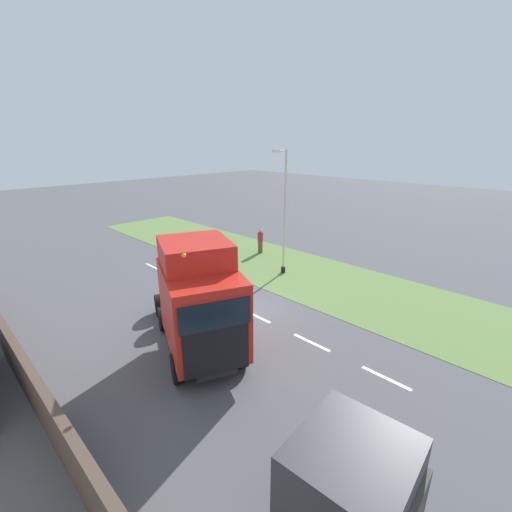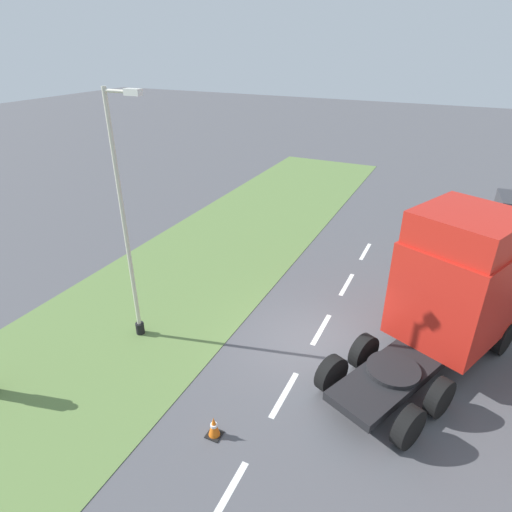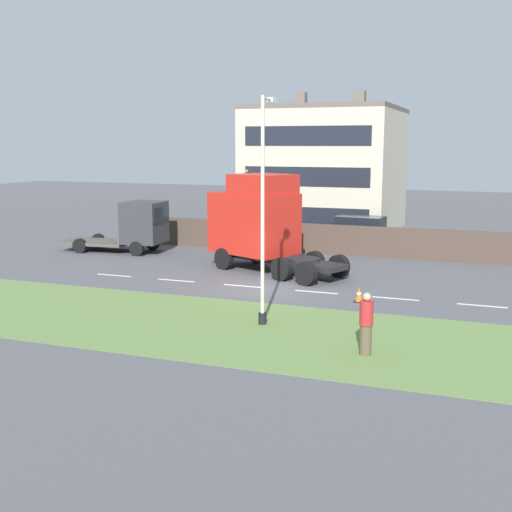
{
  "view_description": "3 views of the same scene",
  "coord_description": "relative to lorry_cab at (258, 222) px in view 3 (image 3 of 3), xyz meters",
  "views": [
    {
      "loc": [
        10.35,
        11.05,
        7.92
      ],
      "look_at": [
        -0.55,
        0.34,
        2.76
      ],
      "focal_mm": 24.0,
      "sensor_mm": 36.0,
      "label": 1
    },
    {
      "loc": [
        3.01,
        -10.33,
        8.52
      ],
      "look_at": [
        -2.61,
        1.37,
        1.92
      ],
      "focal_mm": 30.0,
      "sensor_mm": 36.0,
      "label": 2
    },
    {
      "loc": [
        -24.76,
        -8.89,
        6.0
      ],
      "look_at": [
        -1.75,
        -0.32,
        1.66
      ],
      "focal_mm": 45.0,
      "sensor_mm": 36.0,
      "label": 3
    }
  ],
  "objects": [
    {
      "name": "traffic_cone_lead",
      "position": [
        -4.71,
        -5.84,
        -2.01
      ],
      "size": [
        0.36,
        0.36,
        0.58
      ],
      "color": "black",
      "rests_on": "ground"
    },
    {
      "name": "lorry_cab",
      "position": [
        0.0,
        0.0,
        0.0
      ],
      "size": [
        5.06,
        7.26,
        4.7
      ],
      "rotation": [
        0.0,
        0.0,
        -0.41
      ],
      "color": "black",
      "rests_on": "ground"
    },
    {
      "name": "boundary_wall",
      "position": [
        5.31,
        -1.59,
        -1.48
      ],
      "size": [
        0.25,
        24.0,
        1.63
      ],
      "color": "#4C3D33",
      "rests_on": "ground"
    },
    {
      "name": "flatbed_truck",
      "position": [
        2.15,
        7.93,
        -0.8
      ],
      "size": [
        2.61,
        5.94,
        2.83
      ],
      "rotation": [
        0.0,
        0.0,
        3.22
      ],
      "color": "#333338",
      "rests_on": "ground"
    },
    {
      "name": "building_block",
      "position": [
        14.34,
        0.23,
        1.89
      ],
      "size": [
        10.95,
        9.15,
        9.45
      ],
      "color": "beige",
      "rests_on": "ground"
    },
    {
      "name": "ground_plane",
      "position": [
        -3.69,
        -1.59,
        -2.29
      ],
      "size": [
        120.0,
        120.0,
        0.0
      ],
      "primitive_type": "plane",
      "color": "#515156",
      "rests_on": "ground"
    },
    {
      "name": "grass_verge",
      "position": [
        -9.69,
        -1.59,
        -2.29
      ],
      "size": [
        7.0,
        44.0,
        0.01
      ],
      "color": "#607F42",
      "rests_on": "ground"
    },
    {
      "name": "parked_car",
      "position": [
        7.1,
        -3.41,
        -1.34
      ],
      "size": [
        2.4,
        4.9,
        1.95
      ],
      "rotation": [
        0.0,
        0.0,
        -0.12
      ],
      "color": "black",
      "rests_on": "ground"
    },
    {
      "name": "lane_markings",
      "position": [
        -3.69,
        -2.29,
        -2.29
      ],
      "size": [
        0.16,
        17.8,
        0.0
      ],
      "color": "white",
      "rests_on": "ground"
    },
    {
      "name": "lamp_post",
      "position": [
        -8.8,
        -3.43,
        1.29
      ],
      "size": [
        1.25,
        0.27,
        7.49
      ],
      "color": "black",
      "rests_on": "ground"
    },
    {
      "name": "pedestrian",
      "position": [
        -10.82,
        -7.26,
        -1.39
      ],
      "size": [
        0.39,
        0.39,
        1.83
      ],
      "color": "brown",
      "rests_on": "ground"
    }
  ]
}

